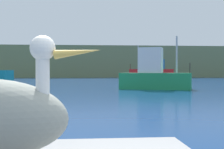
% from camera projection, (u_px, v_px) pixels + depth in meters
% --- Properties ---
extents(hillside_backdrop, '(140.00, 17.47, 5.87)m').
position_uv_depth(hillside_backdrop, '(85.00, 63.00, 67.82)').
color(hillside_backdrop, '#6B7A51').
rests_on(hillside_backdrop, ground).
extents(fishing_boat_green, '(5.13, 3.23, 3.69)m').
position_uv_depth(fishing_boat_green, '(154.00, 75.00, 23.14)').
color(fishing_boat_green, '#1E8C4C').
rests_on(fishing_boat_green, ground).
extents(fishing_boat_red, '(6.05, 2.71, 4.70)m').
position_uv_depth(fishing_boat_red, '(152.00, 72.00, 44.33)').
color(fishing_boat_red, red).
rests_on(fishing_boat_red, ground).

